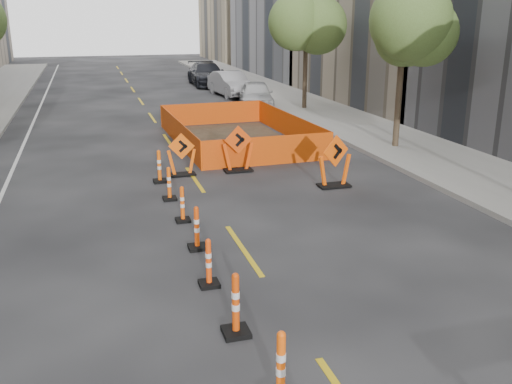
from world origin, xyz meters
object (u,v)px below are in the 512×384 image
object	(u,v)px
channelizer_2	(281,368)
channelizer_5	(197,228)
channelizer_6	(182,204)
channelizer_3	(236,304)
parked_car_near	(256,95)
parked_car_mid	(231,84)
chevron_sign_left	(182,154)
channelizer_7	(169,184)
chevron_sign_center	(238,149)
chevron_sign_right	(335,161)
channelizer_4	(209,262)
channelizer_8	(159,166)
parked_car_far	(207,74)

from	to	relation	value
channelizer_2	channelizer_5	xyz separation A→B (m)	(-0.08, 5.66, -0.05)
channelizer_6	channelizer_3	bearing A→B (deg)	-90.46
parked_car_near	parked_car_mid	world-z (taller)	parked_car_mid
channelizer_2	chevron_sign_left	distance (m)	11.92
channelizer_7	channelizer_2	bearing A→B (deg)	-88.98
channelizer_3	chevron_sign_center	xyz separation A→B (m)	(2.66, 9.99, 0.23)
chevron_sign_right	parked_car_near	bearing A→B (deg)	63.65
channelizer_4	channelizer_7	world-z (taller)	channelizer_4
chevron_sign_right	channelizer_2	bearing A→B (deg)	-136.57
channelizer_7	channelizer_8	distance (m)	1.89
channelizer_2	channelizer_6	size ratio (longest dim) A/B	1.19
chevron_sign_left	parked_car_mid	size ratio (longest dim) A/B	0.30
channelizer_6	parked_car_near	bearing A→B (deg)	67.80
chevron_sign_center	parked_car_mid	xyz separation A→B (m)	(4.27, 18.23, -0.01)
channelizer_5	parked_car_near	distance (m)	20.51
chevron_sign_right	parked_car_far	size ratio (longest dim) A/B	0.29
channelizer_6	channelizer_7	world-z (taller)	channelizer_7
channelizer_3	channelizer_5	world-z (taller)	channelizer_3
channelizer_5	channelizer_6	world-z (taller)	channelizer_5
parked_car_near	channelizer_7	bearing A→B (deg)	-102.82
channelizer_7	chevron_sign_right	distance (m)	5.08
chevron_sign_right	channelizer_5	bearing A→B (deg)	-162.66
channelizer_8	chevron_sign_right	bearing A→B (deg)	-21.61
channelizer_3	chevron_sign_left	world-z (taller)	chevron_sign_left
chevron_sign_left	parked_car_mid	world-z (taller)	parked_car_mid
channelizer_6	channelizer_8	bearing A→B (deg)	91.69
parked_car_near	channelizer_6	bearing A→B (deg)	-100.21
channelizer_4	channelizer_8	world-z (taller)	channelizer_8
channelizer_3	channelizer_4	xyz separation A→B (m)	(-0.06, 1.89, -0.07)
channelizer_6	chevron_sign_right	world-z (taller)	chevron_sign_right
channelizer_2	chevron_sign_left	bearing A→B (deg)	87.08
channelizer_5	channelizer_3	bearing A→B (deg)	-90.96
channelizer_2	channelizer_8	xyz separation A→B (m)	(-0.21, 11.31, -0.04)
channelizer_4	channelizer_6	world-z (taller)	channelizer_4
channelizer_4	parked_car_far	world-z (taller)	parked_car_far
chevron_sign_left	chevron_sign_right	size ratio (longest dim) A/B	0.87
parked_car_near	parked_car_mid	size ratio (longest dim) A/B	0.93
channelizer_4	parked_car_far	distance (m)	33.17
channelizer_5	channelizer_8	world-z (taller)	channelizer_8
channelizer_8	parked_car_far	distance (m)	25.83
channelizer_2	parked_car_mid	xyz separation A→B (m)	(6.79, 30.11, 0.22)
chevron_sign_left	parked_car_far	world-z (taller)	parked_car_far
channelizer_2	chevron_sign_right	world-z (taller)	chevron_sign_right
channelizer_5	channelizer_6	xyz separation A→B (m)	(-0.02, 1.89, -0.04)
channelizer_8	chevron_sign_center	distance (m)	2.79
channelizer_5	channelizer_7	world-z (taller)	channelizer_5
channelizer_6	chevron_sign_center	bearing A→B (deg)	58.91
channelizer_4	parked_car_far	size ratio (longest dim) A/B	0.17
channelizer_3	channelizer_5	size ratio (longest dim) A/B	1.10
channelizer_7	parked_car_mid	xyz separation A→B (m)	(6.96, 20.68, 0.30)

